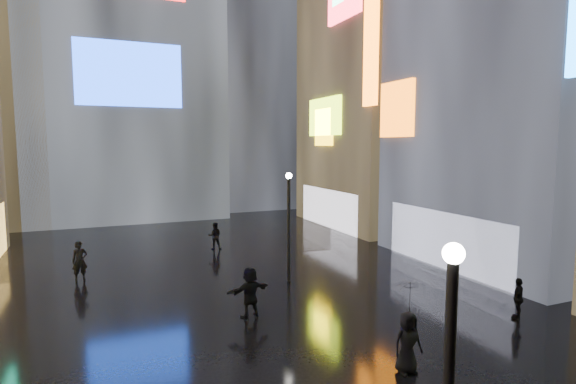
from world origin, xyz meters
TOP-DOWN VIEW (x-y plane):
  - ground at (0.00, 20.00)m, footprint 140.00×140.00m
  - building_right_far at (15.98, 30.00)m, footprint 10.28×12.00m
  - tower_flank_right at (9.00, 46.00)m, footprint 12.00×12.00m
  - lamp_far at (2.64, 18.14)m, footprint 0.30×0.30m
  - pedestrian_3 at (8.73, 10.52)m, footprint 0.98×0.80m
  - pedestrian_4 at (2.38, 8.87)m, footprint 0.91×0.62m
  - pedestrian_5 at (-0.47, 14.58)m, footprint 1.86×0.92m
  - pedestrian_6 at (-6.55, 22.07)m, footprint 0.78×0.59m
  - pedestrian_7 at (0.97, 25.98)m, footprint 0.94×0.81m
  - umbrella_2 at (2.38, 8.87)m, footprint 1.17×1.16m

SIDE VIEW (x-z plane):
  - ground at x=0.00m, z-range 0.00..0.00m
  - pedestrian_3 at x=8.73m, z-range 0.00..1.56m
  - pedestrian_7 at x=0.97m, z-range 0.00..1.68m
  - pedestrian_4 at x=2.38m, z-range 0.00..1.78m
  - pedestrian_5 at x=-0.47m, z-range 0.00..1.93m
  - pedestrian_6 at x=-6.55m, z-range 0.00..1.93m
  - umbrella_2 at x=2.38m, z-range 1.78..2.69m
  - lamp_far at x=2.64m, z-range 0.34..5.54m
  - building_right_far at x=15.98m, z-range -0.02..27.98m
  - tower_flank_right at x=9.00m, z-range 0.00..34.00m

